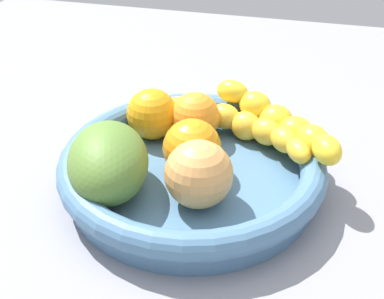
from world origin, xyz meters
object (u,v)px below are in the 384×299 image
object	(u,v)px
banana_draped_right	(242,125)
peach_blush	(199,174)
mango_green	(108,162)
orange_mid_right	(152,114)
orange_mid_left	(190,149)
fruit_bowl	(192,168)
orange_front	(195,117)
banana_draped_left	(282,123)

from	to	relation	value
banana_draped_right	peach_blush	size ratio (longest dim) A/B	2.82
mango_green	orange_mid_right	bearing A→B (deg)	85.18
orange_mid_left	mango_green	distance (cm)	8.82
fruit_bowl	orange_mid_left	bearing A→B (deg)	-126.54
fruit_bowl	orange_front	xyz separation A→B (cm)	(-1.44, 7.03, 2.41)
fruit_bowl	peach_blush	xyz separation A→B (cm)	(1.93, -4.83, 2.89)
banana_draped_left	orange_mid_left	xyz separation A→B (cm)	(-9.09, -7.66, -0.19)
orange_front	peach_blush	xyz separation A→B (cm)	(3.36, -11.86, 0.48)
orange_mid_right	banana_draped_left	bearing A→B (deg)	4.35
orange_front	orange_mid_left	xyz separation A→B (cm)	(1.23, -7.30, 0.21)
fruit_bowl	orange_mid_right	world-z (taller)	orange_mid_right
orange_mid_left	banana_draped_left	bearing A→B (deg)	40.11
banana_draped_right	orange_front	world-z (taller)	orange_front
banana_draped_right	orange_mid_right	size ratio (longest dim) A/B	3.16
orange_mid_left	orange_mid_right	bearing A→B (deg)	134.59
fruit_bowl	orange_mid_right	bearing A→B (deg)	136.75
banana_draped_right	mango_green	bearing A→B (deg)	-132.68
banana_draped_left	peach_blush	world-z (taller)	peach_blush
banana_draped_left	orange_mid_left	bearing A→B (deg)	-139.89
orange_mid_left	peach_blush	distance (cm)	5.04
orange_mid_right	mango_green	world-z (taller)	mango_green
peach_blush	fruit_bowl	bearing A→B (deg)	111.77
banana_draped_right	orange_front	bearing A→B (deg)	-173.87
orange_mid_left	orange_mid_right	world-z (taller)	orange_mid_left
fruit_bowl	banana_draped_left	distance (cm)	11.89
fruit_bowl	peach_blush	distance (cm)	5.95
fruit_bowl	banana_draped_left	size ratio (longest dim) A/B	1.80
banana_draped_left	orange_mid_right	world-z (taller)	orange_mid_right
mango_green	banana_draped_right	bearing A→B (deg)	47.32
banana_draped_left	banana_draped_right	world-z (taller)	banana_draped_left
fruit_bowl	banana_draped_right	distance (cm)	8.91
banana_draped_left	orange_mid_right	bearing A→B (deg)	-175.65
banana_draped_left	mango_green	distance (cm)	20.66
banana_draped_left	peach_blush	xyz separation A→B (cm)	(-6.96, -12.21, 0.08)
orange_mid_left	banana_draped_right	bearing A→B (deg)	60.74
orange_mid_left	peach_blush	xyz separation A→B (cm)	(2.13, -4.55, 0.27)
fruit_bowl	orange_front	distance (cm)	7.57
banana_draped_left	mango_green	xyz separation A→B (cm)	(-16.44, -12.52, 0.14)
banana_draped_left	orange_front	size ratio (longest dim) A/B	2.73
fruit_bowl	orange_front	size ratio (longest dim) A/B	4.90
banana_draped_right	orange_mid_left	size ratio (longest dim) A/B	3.06
banana_draped_right	peach_blush	bearing A→B (deg)	-100.45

